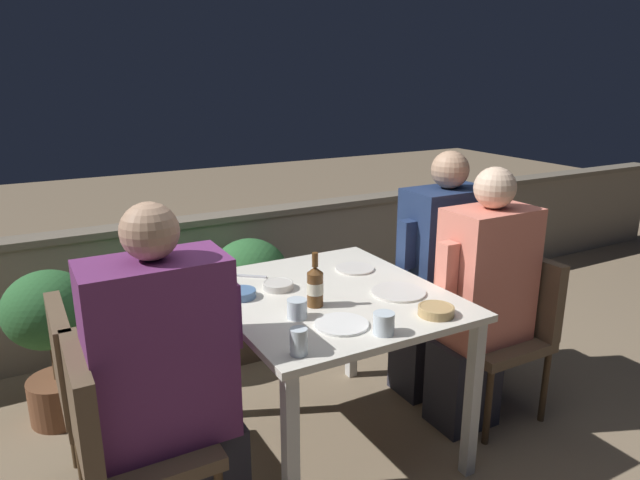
{
  "coord_description": "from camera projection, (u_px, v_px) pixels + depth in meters",
  "views": [
    {
      "loc": [
        -1.15,
        -1.99,
        1.67
      ],
      "look_at": [
        0.0,
        0.08,
        0.97
      ],
      "focal_mm": 32.0,
      "sensor_mm": 36.0,
      "label": 1
    }
  ],
  "objects": [
    {
      "name": "ground_plane",
      "position": [
        328.0,
        442.0,
        2.68
      ],
      "size": [
        16.0,
        16.0,
        0.0
      ],
      "primitive_type": "plane",
      "color": "#847056"
    },
    {
      "name": "person_navy_jumper",
      "position": [
        439.0,
        275.0,
        2.98
      ],
      "size": [
        0.5,
        0.26,
        1.3
      ],
      "color": "#282833",
      "rests_on": "ground_plane"
    },
    {
      "name": "glass_cup_0",
      "position": [
        297.0,
        309.0,
        2.21
      ],
      "size": [
        0.08,
        0.08,
        0.08
      ],
      "color": "silver",
      "rests_on": "dining_table"
    },
    {
      "name": "parapet_wall",
      "position": [
        220.0,
        271.0,
        3.79
      ],
      "size": [
        9.0,
        0.18,
        0.78
      ],
      "color": "gray",
      "rests_on": "ground_plane"
    },
    {
      "name": "chair_left_far",
      "position": [
        94.0,
        381.0,
        2.26
      ],
      "size": [
        0.44,
        0.44,
        0.82
      ],
      "color": "brown",
      "rests_on": "ground_plane"
    },
    {
      "name": "bowl_0",
      "position": [
        436.0,
        310.0,
        2.24
      ],
      "size": [
        0.14,
        0.14,
        0.04
      ],
      "color": "tan",
      "rests_on": "dining_table"
    },
    {
      "name": "planter_hedge",
      "position": [
        204.0,
        298.0,
        3.34
      ],
      "size": [
        1.07,
        0.47,
        0.71
      ],
      "color": "brown",
      "rests_on": "ground_plane"
    },
    {
      "name": "glass_cup_1",
      "position": [
        299.0,
        342.0,
        1.92
      ],
      "size": [
        0.06,
        0.06,
        0.09
      ],
      "color": "silver",
      "rests_on": "dining_table"
    },
    {
      "name": "person_purple_stripe",
      "position": [
        172.0,
        382.0,
        1.98
      ],
      "size": [
        0.52,
        0.26,
        1.28
      ],
      "color": "#282833",
      "rests_on": "ground_plane"
    },
    {
      "name": "person_coral_top",
      "position": [
        480.0,
        300.0,
        2.69
      ],
      "size": [
        0.5,
        0.26,
        1.27
      ],
      "color": "#282833",
      "rests_on": "ground_plane"
    },
    {
      "name": "plate_2",
      "position": [
        355.0,
        269.0,
        2.76
      ],
      "size": [
        0.19,
        0.19,
        0.01
      ],
      "color": "silver",
      "rests_on": "dining_table"
    },
    {
      "name": "bowl_1",
      "position": [
        241.0,
        293.0,
        2.41
      ],
      "size": [
        0.13,
        0.13,
        0.03
      ],
      "color": "#4C709E",
      "rests_on": "dining_table"
    },
    {
      "name": "plate_1",
      "position": [
        342.0,
        324.0,
        2.15
      ],
      "size": [
        0.21,
        0.21,
        0.01
      ],
      "color": "white",
      "rests_on": "dining_table"
    },
    {
      "name": "beer_bottle",
      "position": [
        315.0,
        286.0,
        2.31
      ],
      "size": [
        0.07,
        0.07,
        0.23
      ],
      "color": "brown",
      "rests_on": "dining_table"
    },
    {
      "name": "glass_cup_2",
      "position": [
        384.0,
        323.0,
        2.07
      ],
      "size": [
        0.08,
        0.08,
        0.08
      ],
      "color": "silver",
      "rests_on": "dining_table"
    },
    {
      "name": "chair_left_near",
      "position": [
        118.0,
        434.0,
        1.93
      ],
      "size": [
        0.44,
        0.44,
        0.82
      ],
      "color": "brown",
      "rests_on": "ground_plane"
    },
    {
      "name": "chair_right_far",
      "position": [
        465.0,
        296.0,
        3.12
      ],
      "size": [
        0.44,
        0.44,
        0.82
      ],
      "color": "brown",
      "rests_on": "ground_plane"
    },
    {
      "name": "chair_right_near",
      "position": [
        507.0,
        319.0,
        2.82
      ],
      "size": [
        0.44,
        0.44,
        0.82
      ],
      "color": "brown",
      "rests_on": "ground_plane"
    },
    {
      "name": "dining_table",
      "position": [
        329.0,
        312.0,
        2.49
      ],
      "size": [
        0.94,
        1.05,
        0.75
      ],
      "color": "silver",
      "rests_on": "ground_plane"
    },
    {
      "name": "potted_plant",
      "position": [
        51.0,
        331.0,
        2.73
      ],
      "size": [
        0.42,
        0.42,
        0.78
      ],
      "color": "brown",
      "rests_on": "ground_plane"
    },
    {
      "name": "fork_0",
      "position": [
        249.0,
        276.0,
        2.66
      ],
      "size": [
        0.14,
        0.12,
        0.01
      ],
      "color": "silver",
      "rests_on": "dining_table"
    },
    {
      "name": "plate_0",
      "position": [
        398.0,
        292.0,
        2.46
      ],
      "size": [
        0.24,
        0.24,
        0.01
      ],
      "color": "silver",
      "rests_on": "dining_table"
    },
    {
      "name": "bowl_2",
      "position": [
        278.0,
        285.0,
        2.51
      ],
      "size": [
        0.14,
        0.14,
        0.03
      ],
      "color": "beige",
      "rests_on": "dining_table"
    }
  ]
}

